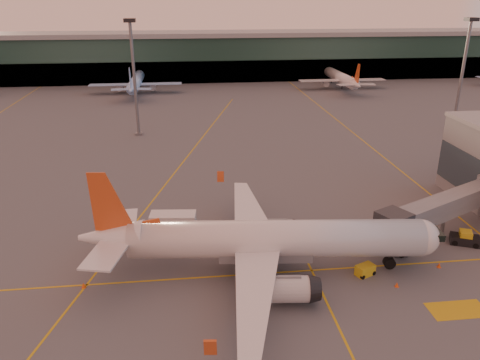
{
  "coord_description": "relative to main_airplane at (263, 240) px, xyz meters",
  "views": [
    {
      "loc": [
        -8.82,
        -40.87,
        30.03
      ],
      "look_at": [
        -1.47,
        22.15,
        5.0
      ],
      "focal_mm": 35.0,
      "sensor_mm": 36.0,
      "label": 1
    }
  ],
  "objects": [
    {
      "name": "mast_west_near",
      "position": [
        -19.28,
        60.45,
        10.82
      ],
      "size": [
        2.4,
        2.4,
        25.6
      ],
      "color": "slate",
      "rests_on": "ground"
    },
    {
      "name": "main_airplane",
      "position": [
        0.0,
        0.0,
        0.0
      ],
      "size": [
        41.27,
        37.26,
        12.45
      ],
      "rotation": [
        0.0,
        0.0,
        -0.1
      ],
      "color": "silver",
      "rests_on": "ground"
    },
    {
      "name": "jet_bridge",
      "position": [
        26.35,
        6.24,
        0.19
      ],
      "size": [
        23.27,
        13.72,
        6.07
      ],
      "color": "slate",
      "rests_on": "ground"
    },
    {
      "name": "ground",
      "position": [
        0.72,
        -5.55,
        -4.05
      ],
      "size": [
        600.0,
        600.0,
        0.0
      ],
      "primitive_type": "plane",
      "color": "#4C4F54",
      "rests_on": "ground"
    },
    {
      "name": "pushback_tug",
      "position": [
        27.05,
        3.32,
        -3.31
      ],
      "size": [
        3.98,
        3.14,
        1.81
      ],
      "rotation": [
        0.0,
        0.0,
        -0.42
      ],
      "color": "black",
      "rests_on": "ground"
    },
    {
      "name": "taxi_markings",
      "position": [
        -6.61,
        38.94,
        -4.04
      ],
      "size": [
        100.12,
        173.0,
        0.01
      ],
      "color": "gold",
      "rests_on": "ground"
    },
    {
      "name": "catering_truck",
      "position": [
        -10.31,
        7.42,
        -1.51
      ],
      "size": [
        5.96,
        3.12,
        4.46
      ],
      "rotation": [
        0.0,
        0.0,
        -0.1
      ],
      "color": "#B9321A",
      "rests_on": "ground"
    },
    {
      "name": "cone_nose",
      "position": [
        20.92,
        -1.66,
        -3.76
      ],
      "size": [
        0.47,
        0.47,
        0.6
      ],
      "color": "#F9520D",
      "rests_on": "ground"
    },
    {
      "name": "terminal",
      "position": [
        0.72,
        136.24,
        4.72
      ],
      "size": [
        400.0,
        20.0,
        17.6
      ],
      "color": "#19382D",
      "rests_on": "ground"
    },
    {
      "name": "cone_tail",
      "position": [
        -20.21,
        -1.03,
        -3.74
      ],
      "size": [
        0.49,
        0.49,
        0.63
      ],
      "color": "#F9520D",
      "rests_on": "ground"
    },
    {
      "name": "mast_east_near",
      "position": [
        55.72,
        56.45,
        10.82
      ],
      "size": [
        2.4,
        2.4,
        25.6
      ],
      "color": "slate",
      "rests_on": "ground"
    },
    {
      "name": "cone_fwd",
      "position": [
        14.25,
        -4.88,
        -3.78
      ],
      "size": [
        0.43,
        0.43,
        0.55
      ],
      "color": "#F9520D",
      "rests_on": "ground"
    },
    {
      "name": "cone_wing_left",
      "position": [
        0.41,
        17.28,
        -3.78
      ],
      "size": [
        0.43,
        0.43,
        0.55
      ],
      "color": "#F9520D",
      "rests_on": "ground"
    },
    {
      "name": "distant_aircraft_row",
      "position": [
        11.55,
        112.45,
        -4.05
      ],
      "size": [
        350.0,
        34.0,
        13.0
      ],
      "color": "#98C4FE",
      "rests_on": "ground"
    },
    {
      "name": "gpu_cart",
      "position": [
        11.58,
        -2.19,
        -3.42
      ],
      "size": [
        2.53,
        2.09,
        1.28
      ],
      "rotation": [
        0.0,
        0.0,
        0.42
      ],
      "color": "gold",
      "rests_on": "ground"
    }
  ]
}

